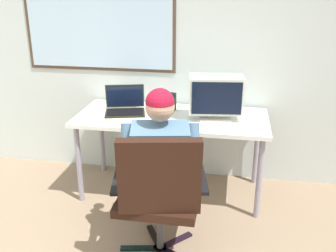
# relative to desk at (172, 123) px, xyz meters

# --- Properties ---
(wall_rear) EXTENTS (4.60, 0.08, 2.79)m
(wall_rear) POSITION_rel_desk_xyz_m (-0.12, 0.42, 0.73)
(wall_rear) COLOR silver
(wall_rear) RESTS_ON ground
(desk) EXTENTS (1.64, 0.73, 0.73)m
(desk) POSITION_rel_desk_xyz_m (0.00, 0.00, 0.00)
(desk) COLOR #918C9F
(desk) RESTS_ON ground
(office_chair) EXTENTS (0.69, 0.60, 0.97)m
(office_chair) POSITION_rel_desk_xyz_m (0.08, -0.96, -0.12)
(office_chair) COLOR black
(office_chair) RESTS_ON ground
(person_seated) EXTENTS (0.59, 0.82, 1.20)m
(person_seated) POSITION_rel_desk_xyz_m (0.03, -0.69, -0.04)
(person_seated) COLOR #594253
(person_seated) RESTS_ON ground
(crt_monitor) EXTENTS (0.47, 0.30, 0.37)m
(crt_monitor) POSITION_rel_desk_xyz_m (0.37, -0.01, 0.27)
(crt_monitor) COLOR beige
(crt_monitor) RESTS_ON desk
(laptop) EXTENTS (0.40, 0.36, 0.23)m
(laptop) POSITION_rel_desk_xyz_m (-0.43, 0.04, 0.13)
(laptop) COLOR black
(laptop) RESTS_ON desk
(wine_glass) EXTENTS (0.07, 0.07, 0.15)m
(wine_glass) POSITION_rel_desk_xyz_m (-0.06, -0.19, 0.17)
(wine_glass) COLOR silver
(wine_glass) RESTS_ON desk
(desk_speaker) EXTENTS (0.08, 0.08, 0.16)m
(desk_speaker) POSITION_rel_desk_xyz_m (-0.03, 0.15, 0.14)
(desk_speaker) COLOR black
(desk_speaker) RESTS_ON desk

